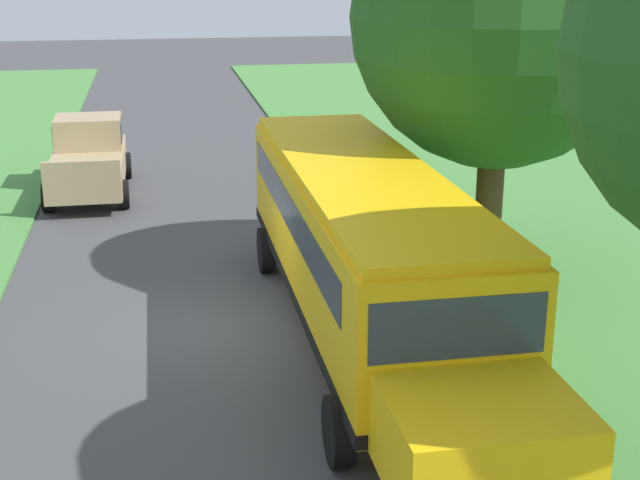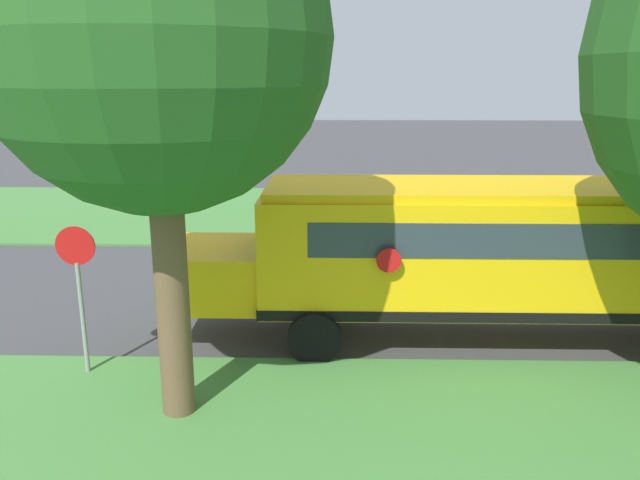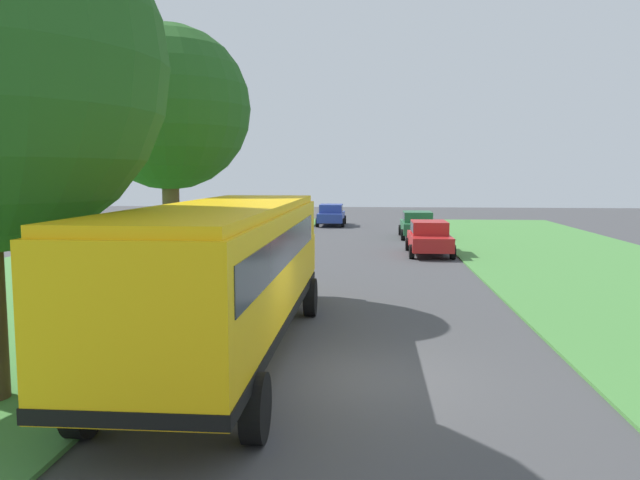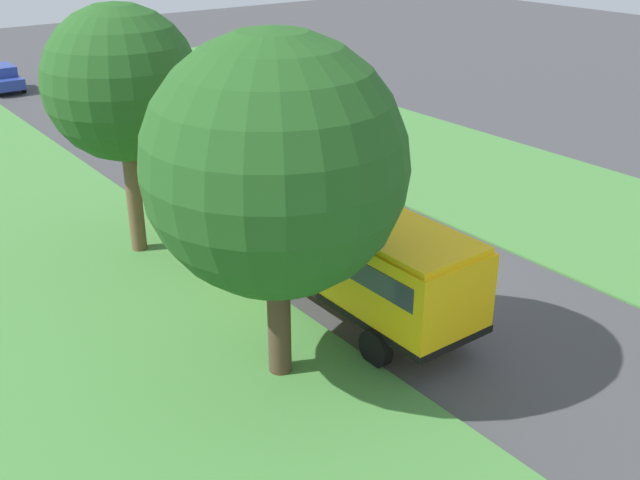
{
  "view_description": "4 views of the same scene",
  "coord_description": "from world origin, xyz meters",
  "px_view_note": "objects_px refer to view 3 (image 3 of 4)",
  "views": [
    {
      "loc": [
        0.7,
        15.47,
        6.68
      ],
      "look_at": [
        -2.01,
        0.86,
        1.88
      ],
      "focal_mm": 50.0,
      "sensor_mm": 36.0,
      "label": 1
    },
    {
      "loc": [
        -14.66,
        4.65,
        5.21
      ],
      "look_at": [
        -0.74,
        4.96,
        1.5
      ],
      "focal_mm": 35.0,
      "sensor_mm": 36.0,
      "label": 2
    },
    {
      "loc": [
        0.08,
        -11.17,
        3.74
      ],
      "look_at": [
        -1.27,
        5.34,
        1.99
      ],
      "focal_mm": 35.0,
      "sensor_mm": 36.0,
      "label": 3
    },
    {
      "loc": [
        -14.77,
        -14.87,
        10.78
      ],
      "look_at": [
        -2.78,
        1.08,
        1.71
      ],
      "focal_mm": 42.0,
      "sensor_mm": 36.0,
      "label": 4
    }
  ],
  "objects_px": {
    "oak_tree_roadside_mid": "(173,109)",
    "stop_sign": "(229,235)",
    "car_blue_furthest": "(331,214)",
    "school_bus": "(230,265)",
    "car_red_nearest": "(429,236)",
    "car_green_middle": "(417,223)"
  },
  "relations": [
    {
      "from": "car_blue_furthest",
      "to": "oak_tree_roadside_mid",
      "type": "distance_m",
      "value": 27.53
    },
    {
      "from": "car_red_nearest",
      "to": "oak_tree_roadside_mid",
      "type": "xyz_separation_m",
      "value": [
        -8.59,
        -10.9,
        4.78
      ]
    },
    {
      "from": "car_blue_furthest",
      "to": "oak_tree_roadside_mid",
      "type": "xyz_separation_m",
      "value": [
        -2.99,
        -26.95,
        4.78
      ]
    },
    {
      "from": "car_blue_furthest",
      "to": "stop_sign",
      "type": "height_order",
      "value": "stop_sign"
    },
    {
      "from": "car_green_middle",
      "to": "car_blue_furthest",
      "type": "xyz_separation_m",
      "value": [
        -5.6,
        8.42,
        0.0
      ]
    },
    {
      "from": "car_green_middle",
      "to": "oak_tree_roadside_mid",
      "type": "relative_size",
      "value": 0.54
    },
    {
      "from": "school_bus",
      "to": "car_red_nearest",
      "type": "bearing_deg",
      "value": 71.9
    },
    {
      "from": "school_bus",
      "to": "stop_sign",
      "type": "relative_size",
      "value": 4.53
    },
    {
      "from": "car_green_middle",
      "to": "stop_sign",
      "type": "xyz_separation_m",
      "value": [
        -7.4,
        -16.66,
        0.86
      ]
    },
    {
      "from": "school_bus",
      "to": "stop_sign",
      "type": "height_order",
      "value": "school_bus"
    },
    {
      "from": "school_bus",
      "to": "stop_sign",
      "type": "distance_m",
      "value": 8.16
    },
    {
      "from": "school_bus",
      "to": "oak_tree_roadside_mid",
      "type": "relative_size",
      "value": 1.53
    },
    {
      "from": "stop_sign",
      "to": "oak_tree_roadside_mid",
      "type": "bearing_deg",
      "value": -122.55
    },
    {
      "from": "car_red_nearest",
      "to": "oak_tree_roadside_mid",
      "type": "bearing_deg",
      "value": -128.25
    },
    {
      "from": "car_red_nearest",
      "to": "car_blue_furthest",
      "type": "bearing_deg",
      "value": 109.23
    },
    {
      "from": "car_red_nearest",
      "to": "car_green_middle",
      "type": "height_order",
      "value": "same"
    },
    {
      "from": "car_green_middle",
      "to": "oak_tree_roadside_mid",
      "type": "xyz_separation_m",
      "value": [
        -8.59,
        -18.53,
        4.78
      ]
    },
    {
      "from": "car_green_middle",
      "to": "stop_sign",
      "type": "height_order",
      "value": "stop_sign"
    },
    {
      "from": "school_bus",
      "to": "car_red_nearest",
      "type": "distance_m",
      "value": 17.89
    },
    {
      "from": "oak_tree_roadside_mid",
      "to": "stop_sign",
      "type": "bearing_deg",
      "value": 57.45
    },
    {
      "from": "car_blue_furthest",
      "to": "school_bus",
      "type": "bearing_deg",
      "value": -89.91
    },
    {
      "from": "car_green_middle",
      "to": "oak_tree_roadside_mid",
      "type": "distance_m",
      "value": 20.98
    }
  ]
}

